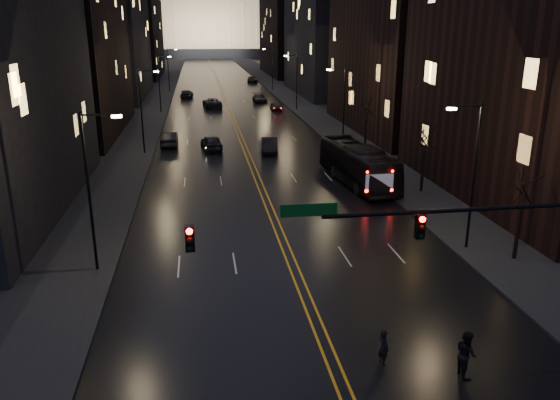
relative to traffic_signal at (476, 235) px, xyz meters
name	(u,v)px	position (x,y,z in m)	size (l,w,h in m)	color
ground	(330,356)	(-5.91, 0.00, -5.10)	(900.00, 900.00, 0.00)	black
road	(217,79)	(-5.91, 130.00, -5.09)	(20.00, 320.00, 0.02)	black
sidewalk_left	(163,79)	(-19.91, 130.00, -5.02)	(8.00, 320.00, 0.16)	black
sidewalk_right	(269,78)	(8.09, 130.00, -5.02)	(8.00, 320.00, 0.16)	black
center_line	(217,79)	(-5.91, 130.00, -5.08)	(0.62, 320.00, 0.01)	orange
building_left_mid	(62,20)	(-26.91, 54.00, 8.90)	(12.00, 30.00, 28.00)	black
building_left_far	(111,44)	(-26.91, 92.00, 4.90)	(12.00, 34.00, 20.00)	black
building_left_dist	(136,31)	(-26.91, 140.00, 6.90)	(12.00, 40.00, 24.00)	black
building_right_near	(545,43)	(15.09, 20.00, 6.90)	(12.00, 26.00, 24.00)	black
building_right_mid	(327,28)	(15.09, 92.00, 7.90)	(12.00, 34.00, 26.00)	black
building_right_dist	(288,35)	(15.09, 140.00, 5.90)	(12.00, 40.00, 22.00)	black
capitol	(206,18)	(-5.91, 250.00, 12.05)	(90.00, 50.00, 58.50)	black
traffic_signal	(476,235)	(0.00, 0.00, 0.00)	(17.29, 0.45, 7.00)	black
streetlamp_right_near	(472,170)	(4.91, 10.00, -0.02)	(2.13, 0.25, 9.00)	black
streetlamp_left_near	(92,184)	(-16.72, 10.00, -0.02)	(2.13, 0.25, 9.00)	black
streetlamp_right_mid	(342,103)	(4.91, 40.00, -0.02)	(2.13, 0.25, 9.00)	black
streetlamp_left_mid	(143,107)	(-16.72, 40.00, -0.02)	(2.13, 0.25, 9.00)	black
streetlamp_right_far	(296,79)	(4.91, 70.00, -0.02)	(2.13, 0.25, 9.00)	black
streetlamp_left_far	(160,81)	(-16.72, 70.00, -0.02)	(2.13, 0.25, 9.00)	black
streetlamp_right_dist	(271,66)	(4.91, 100.00, -0.02)	(2.13, 0.25, 9.00)	black
streetlamp_left_dist	(169,67)	(-16.72, 100.00, -0.02)	(2.13, 0.25, 9.00)	black
tree_right_near	(524,187)	(7.09, 8.00, -0.58)	(2.40, 2.40, 6.65)	black
tree_right_mid	(425,139)	(7.09, 22.00, -0.58)	(2.40, 2.40, 6.65)	black
tree_right_far	(367,110)	(7.09, 38.00, -0.58)	(2.40, 2.40, 6.65)	black
bus	(357,164)	(2.59, 25.53, -3.39)	(2.89, 12.33, 3.44)	black
oncoming_car_a	(211,142)	(-9.66, 41.20, -4.25)	(2.01, 5.01, 1.71)	black
oncoming_car_b	(169,139)	(-14.41, 43.94, -4.25)	(1.80, 5.17, 1.70)	black
oncoming_car_c	(212,103)	(-8.63, 75.21, -4.28)	(2.72, 5.90, 1.64)	black
oncoming_car_d	(187,94)	(-13.13, 89.34, -4.33)	(2.16, 5.32, 1.54)	black
receding_car_a	(269,145)	(-3.41, 39.05, -4.29)	(1.72, 4.94, 1.63)	black
receding_car_b	(276,107)	(1.56, 69.56, -4.40)	(1.65, 4.10, 1.40)	black
receding_car_c	(260,98)	(0.09, 80.29, -4.34)	(2.15, 5.29, 1.54)	black
receding_car_d	(253,79)	(2.59, 118.51, -4.35)	(2.49, 5.40, 1.50)	black
pedestrian_a	(383,347)	(-3.90, -0.83, -4.33)	(0.57, 0.37, 1.55)	black
pedestrian_b	(466,353)	(-0.96, -2.00, -4.14)	(0.93, 0.51, 1.92)	black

